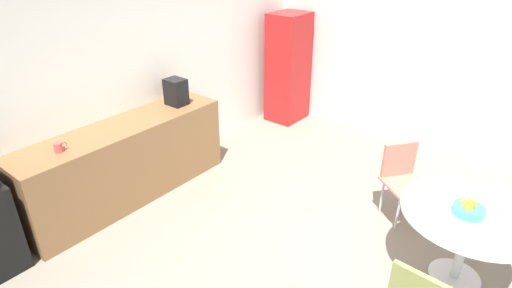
{
  "coord_description": "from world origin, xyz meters",
  "views": [
    {
      "loc": [
        -2.74,
        -1.05,
        2.77
      ],
      "look_at": [
        0.02,
        1.17,
        0.95
      ],
      "focal_mm": 29.03,
      "sensor_mm": 36.0,
      "label": 1
    }
  ],
  "objects": [
    {
      "name": "fruit_bowl",
      "position": [
        0.47,
        -0.68,
        0.77
      ],
      "size": [
        0.25,
        0.25,
        0.13
      ],
      "color": "teal",
      "rests_on": "round_table"
    },
    {
      "name": "counter_block",
      "position": [
        -0.48,
        2.65,
        0.45
      ],
      "size": [
        2.42,
        0.6,
        0.9
      ],
      "primitive_type": "cube",
      "color": "brown",
      "rests_on": "ground_plane"
    },
    {
      "name": "ground_plane",
      "position": [
        0.0,
        0.0,
        0.0
      ],
      "size": [
        6.0,
        6.0,
        0.0
      ],
      "primitive_type": "plane",
      "color": "gray"
    },
    {
      "name": "chair_coral",
      "position": [
        1.11,
        0.08,
        0.52
      ],
      "size": [
        0.59,
        0.59,
        0.83
      ],
      "color": "silver",
      "rests_on": "ground_plane"
    },
    {
      "name": "round_table",
      "position": [
        0.53,
        -0.71,
        0.6
      ],
      "size": [
        1.13,
        1.13,
        0.73
      ],
      "color": "silver",
      "rests_on": "ground_plane"
    },
    {
      "name": "wall_back",
      "position": [
        0.0,
        3.0,
        1.3
      ],
      "size": [
        6.0,
        0.1,
        2.6
      ],
      "primitive_type": "cube",
      "color": "white",
      "rests_on": "ground_plane"
    },
    {
      "name": "wall_side_right",
      "position": [
        3.0,
        0.0,
        1.3
      ],
      "size": [
        0.1,
        6.0,
        2.6
      ],
      "primitive_type": "cube",
      "color": "white",
      "rests_on": "ground_plane"
    },
    {
      "name": "mug_white",
      "position": [
        -1.2,
        2.59,
        0.95
      ],
      "size": [
        0.13,
        0.08,
        0.09
      ],
      "color": "#D84C4C",
      "rests_on": "counter_block"
    },
    {
      "name": "mug_green",
      "position": [
        0.38,
        2.58,
        0.95
      ],
      "size": [
        0.13,
        0.08,
        0.09
      ],
      "color": "#338C59",
      "rests_on": "counter_block"
    },
    {
      "name": "coffee_maker",
      "position": [
        0.33,
        2.65,
        1.06
      ],
      "size": [
        0.2,
        0.24,
        0.32
      ],
      "primitive_type": "cube",
      "color": "black",
      "rests_on": "counter_block"
    },
    {
      "name": "locker_cabinet",
      "position": [
        2.55,
        2.55,
        0.85
      ],
      "size": [
        0.6,
        0.5,
        1.7
      ],
      "primitive_type": "cube",
      "color": "#B21E1E",
      "rests_on": "ground_plane"
    }
  ]
}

